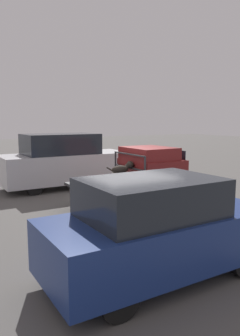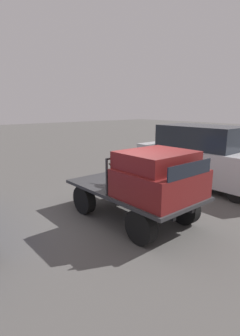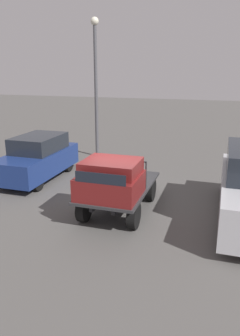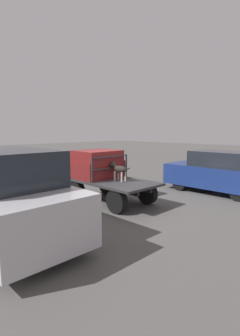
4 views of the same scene
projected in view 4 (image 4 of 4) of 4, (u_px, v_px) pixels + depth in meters
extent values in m
plane|color=#514F4C|center=(111.00, 202.00, 9.53)|extent=(80.00, 80.00, 0.00)
cylinder|color=black|center=(76.00, 190.00, 9.70)|extent=(0.76, 0.24, 0.76)
cylinder|color=black|center=(107.00, 185.00, 10.75)|extent=(0.76, 0.24, 0.76)
cylinder|color=black|center=(117.00, 201.00, 8.19)|extent=(0.76, 0.24, 0.76)
cylinder|color=black|center=(147.00, 193.00, 9.24)|extent=(0.76, 0.24, 0.76)
cube|color=black|center=(104.00, 186.00, 9.21)|extent=(3.19, 0.10, 0.18)
cube|color=black|center=(117.00, 183.00, 9.66)|extent=(3.19, 0.10, 0.18)
cube|color=#2D2D30|center=(111.00, 181.00, 9.42)|extent=(3.46, 1.82, 0.08)
cube|color=maroon|center=(95.00, 169.00, 9.99)|extent=(1.58, 1.70, 0.64)
cube|color=maroon|center=(97.00, 156.00, 9.84)|extent=(1.34, 1.57, 0.39)
cube|color=black|center=(83.00, 155.00, 10.47)|extent=(0.02, 1.40, 0.29)
cube|color=#2D2D30|center=(92.00, 170.00, 8.79)|extent=(0.04, 0.04, 0.86)
cube|color=#2D2D30|center=(126.00, 166.00, 9.95)|extent=(0.04, 0.04, 0.86)
cube|color=#2D2D30|center=(110.00, 157.00, 9.31)|extent=(0.04, 1.66, 0.04)
cube|color=#2D2D30|center=(110.00, 168.00, 9.37)|extent=(0.04, 1.66, 0.04)
cylinder|color=beige|center=(115.00, 176.00, 9.27)|extent=(0.06, 0.06, 0.34)
cylinder|color=beige|center=(118.00, 175.00, 9.40)|extent=(0.06, 0.06, 0.34)
cylinder|color=beige|center=(122.00, 177.00, 9.02)|extent=(0.06, 0.06, 0.34)
cylinder|color=beige|center=(125.00, 176.00, 9.15)|extent=(0.06, 0.06, 0.34)
ellipsoid|color=black|center=(120.00, 169.00, 9.17)|extent=(0.57, 0.24, 0.24)
sphere|color=beige|center=(117.00, 170.00, 9.29)|extent=(0.11, 0.11, 0.11)
cylinder|color=black|center=(115.00, 167.00, 9.33)|extent=(0.17, 0.13, 0.17)
sphere|color=black|center=(113.00, 165.00, 9.41)|extent=(0.23, 0.23, 0.23)
cone|color=beige|center=(111.00, 165.00, 9.48)|extent=(0.13, 0.13, 0.13)
cone|color=black|center=(112.00, 163.00, 9.34)|extent=(0.06, 0.08, 0.10)
cone|color=black|center=(115.00, 162.00, 9.43)|extent=(0.06, 0.08, 0.10)
cylinder|color=black|center=(127.00, 170.00, 8.94)|extent=(0.24, 0.04, 0.16)
cylinder|color=black|center=(179.00, 183.00, 11.35)|extent=(0.60, 0.20, 0.60)
cylinder|color=black|center=(196.00, 179.00, 12.35)|extent=(0.60, 0.20, 0.60)
cylinder|color=black|center=(239.00, 193.00, 9.59)|extent=(0.60, 0.20, 0.60)
cube|color=navy|center=(215.00, 176.00, 10.92)|extent=(4.05, 1.72, 0.86)
cube|color=#1E232B|center=(221.00, 159.00, 10.67)|extent=(2.22, 1.55, 0.62)
cylinder|color=black|center=(11.00, 205.00, 8.13)|extent=(0.60, 0.20, 0.60)
cylinder|color=black|center=(69.00, 233.00, 5.89)|extent=(0.60, 0.20, 0.60)
cube|color=#B7B7BC|center=(1.00, 204.00, 6.34)|extent=(5.15, 1.98, 1.10)
cube|color=#1E232B|center=(3.00, 167.00, 6.02)|extent=(2.83, 1.78, 0.80)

